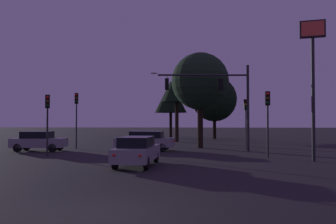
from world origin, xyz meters
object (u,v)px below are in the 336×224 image
Objects in this scene: tree_behind_sign at (177,87)px; tree_right_cluster at (214,99)px; traffic_signal_mast_arm at (218,92)px; traffic_light_corner_right at (246,114)px; tree_center_horizon at (200,82)px; traffic_light_far_side at (47,112)px; tree_left_far at (171,97)px; traffic_light_median at (268,110)px; car_nearside_lane at (137,151)px; car_crossing_left at (145,140)px; traffic_light_corner_left at (76,109)px; car_crossing_right at (39,141)px; store_sign_illuminated at (313,60)px.

tree_behind_sign is 8.35m from tree_right_cluster.
traffic_signal_mast_arm is 1.84× the size of traffic_light_corner_right.
traffic_light_far_side is at bearing -144.86° from tree_center_horizon.
tree_left_far is 5.84m from tree_right_cluster.
traffic_light_median is 9.20m from car_nearside_lane.
car_crossing_left is at bearing 177.70° from traffic_signal_mast_arm.
tree_behind_sign is at bearing 107.08° from traffic_signal_mast_arm.
tree_right_cluster is at bearing -11.21° from tree_left_far.
traffic_light_corner_right is at bearing 2.35° from traffic_light_corner_left.
traffic_light_corner_left is at bearing 50.11° from car_crossing_right.
car_nearside_lane is 0.58× the size of tree_right_cluster.
tree_left_far is (-4.49, 19.31, 0.96)m from traffic_signal_mast_arm.
traffic_light_corner_left is 12.89m from tree_behind_sign.
traffic_light_corner_right is 4.73m from tree_center_horizon.
traffic_signal_mast_arm is 12.56m from traffic_light_far_side.
traffic_light_far_side is (-11.70, -4.27, -1.63)m from traffic_signal_mast_arm.
tree_center_horizon is 15.33m from tree_right_cluster.
traffic_light_far_side is 0.85× the size of car_crossing_left.
car_crossing_right is 22.59m from tree_left_far.
traffic_light_corner_right is at bearing -56.26° from tree_behind_sign.
tree_left_far reaches higher than traffic_light_far_side.
store_sign_illuminated is 1.03× the size of tree_behind_sign.
tree_right_cluster is (12.90, 16.37, 1.83)m from traffic_light_corner_left.
tree_center_horizon reaches higher than tree_behind_sign.
tree_behind_sign is 1.04× the size of tree_left_far.
tree_center_horizon is at bearing 169.81° from traffic_light_corner_right.
car_nearside_lane is 0.56× the size of tree_center_horizon.
tree_left_far is (-9.31, 25.78, -0.39)m from store_sign_illuminated.
traffic_light_corner_left is 6.69m from car_crossing_left.
store_sign_illuminated reaches higher than tree_left_far.
traffic_light_median is (0.19, -6.83, 0.06)m from traffic_light_corner_right.
traffic_light_corner_left is at bearing 121.81° from car_nearside_lane.
traffic_signal_mast_arm is 3.53m from tree_center_horizon.
car_nearside_lane is at bearing -107.66° from tree_center_horizon.
car_nearside_lane is 9.11m from car_crossing_left.
car_nearside_lane is at bearing -58.19° from traffic_light_corner_left.
car_crossing_left is at bearing -165.21° from traffic_light_corner_right.
tree_right_cluster is (-1.28, 15.79, 2.18)m from traffic_light_corner_right.
tree_center_horizon is at bearing -75.03° from tree_behind_sign.
traffic_light_median is 17.05m from car_crossing_right.
traffic_light_far_side is 13.06m from tree_center_horizon.
traffic_light_far_side is 0.88× the size of car_nearside_lane.
tree_left_far reaches higher than traffic_light_corner_left.
traffic_light_corner_right is at bearing -10.19° from tree_center_horizon.
traffic_light_corner_left reaches higher than traffic_light_median.
traffic_light_corner_right is 16.73m from car_crossing_right.
car_nearside_lane is at bearing -166.39° from store_sign_illuminated.
tree_center_horizon reaches higher than traffic_light_corner_left.
tree_center_horizon reaches higher than traffic_signal_mast_arm.
traffic_light_corner_right is 0.98× the size of traffic_light_median.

